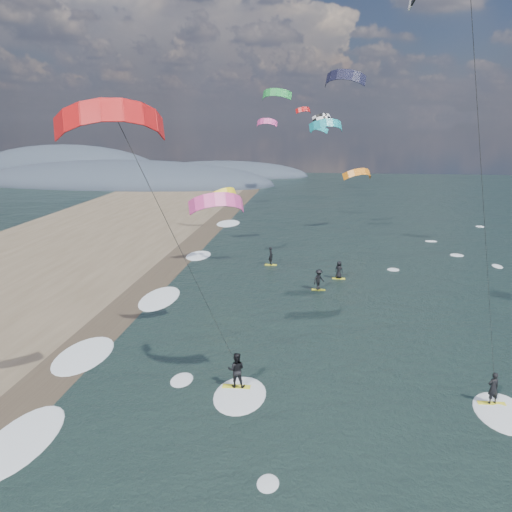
# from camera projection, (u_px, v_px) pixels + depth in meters

# --- Properties ---
(wet_sand_strip) EXTENTS (3.00, 240.00, 0.00)m
(wet_sand_strip) POSITION_uv_depth(u_px,v_px,m) (33.00, 395.00, 28.44)
(wet_sand_strip) COLOR #382D23
(wet_sand_strip) RESTS_ON ground
(coastal_hills) EXTENTS (80.00, 41.00, 15.00)m
(coastal_hills) POSITION_uv_depth(u_px,v_px,m) (114.00, 180.00, 126.73)
(coastal_hills) COLOR #3D4756
(coastal_hills) RESTS_ON ground
(kitesurfer_near_a) EXTENTS (7.75, 8.76, 19.07)m
(kitesurfer_near_a) POSITION_uv_depth(u_px,v_px,m) (478.00, 88.00, 19.78)
(kitesurfer_near_a) COLOR yellow
(kitesurfer_near_a) RESTS_ON ground
(kitesurfer_near_b) EXTENTS (7.29, 8.97, 14.72)m
(kitesurfer_near_b) POSITION_uv_depth(u_px,v_px,m) (159.00, 212.00, 23.04)
(kitesurfer_near_b) COLOR yellow
(kitesurfer_near_b) RESTS_ON ground
(far_kitesurfers) EXTENTS (7.35, 8.47, 1.73)m
(far_kitesurfers) POSITION_uv_depth(u_px,v_px,m) (313.00, 272.00, 47.98)
(far_kitesurfers) COLOR yellow
(far_kitesurfers) RESTS_ON ground
(bg_kite_field) EXTENTS (16.39, 72.26, 10.92)m
(bg_kite_field) POSITION_uv_depth(u_px,v_px,m) (307.00, 130.00, 66.20)
(bg_kite_field) COLOR teal
(bg_kite_field) RESTS_ON ground
(shoreline_surf) EXTENTS (2.40, 79.40, 0.11)m
(shoreline_surf) POSITION_uv_depth(u_px,v_px,m) (94.00, 358.00, 32.88)
(shoreline_surf) COLOR white
(shoreline_surf) RESTS_ON ground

